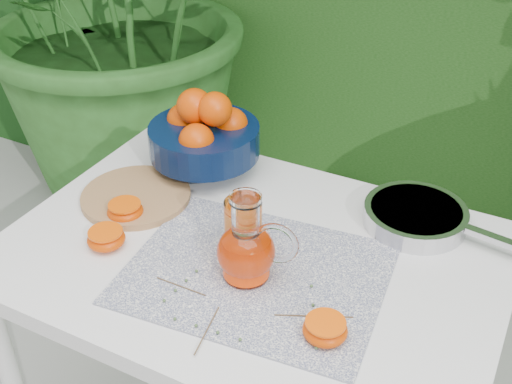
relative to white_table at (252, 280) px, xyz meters
The scene contains 9 objects.
white_table is the anchor object (origin of this frame).
placemat 0.11m from the white_table, 55.87° to the right, with size 0.49×0.38×0.00m, color #0C1544.
cutting_board 0.33m from the white_table, behind, with size 0.25×0.25×0.02m, color #A16B48.
fruit_bowl 0.38m from the white_table, 136.68° to the left, with size 0.33×0.33×0.21m.
juice_pitcher 0.17m from the white_table, 67.68° to the right, with size 0.17×0.13×0.18m.
juice_tumbler 0.14m from the white_table, 163.79° to the right, with size 0.08×0.08×0.11m.
saute_pan 0.38m from the white_table, 41.56° to the left, with size 0.40×0.25×0.04m.
orange_halves 0.18m from the white_table, 138.11° to the right, with size 0.60×0.21×0.04m.
thyme_sprigs 0.20m from the white_table, 70.95° to the right, with size 0.37×0.25×0.01m.
Camera 1 is at (0.54, -0.80, 1.57)m, focal length 45.00 mm.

